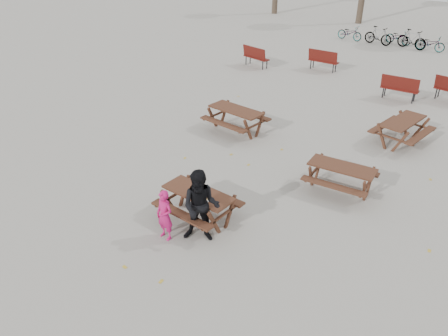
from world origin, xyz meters
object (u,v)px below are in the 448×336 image
Objects in this scene: picnic_table_north at (236,120)px; soda_bottle at (191,192)px; picnic_table_far at (402,131)px; food_tray at (205,200)px; picnic_table_east at (340,178)px; main_picnic_table at (198,199)px; adult at (201,207)px; child at (165,215)px.

soda_bottle is at bearing -60.76° from picnic_table_north.
soda_bottle is 8.01m from picnic_table_far.
food_tray reaches higher than picnic_table_east.
soda_bottle is at bearing -104.38° from main_picnic_table.
food_tray is 0.42m from adult.
adult reaches higher than main_picnic_table.
adult is at bearing -62.30° from food_tray.
main_picnic_table is at bearing 75.62° from soda_bottle.
picnic_table_east is (2.23, 4.43, -0.25)m from child.
food_tray is at bearing -0.73° from soda_bottle.
soda_bottle reaches higher than food_tray.
soda_bottle is 0.73m from adult.
main_picnic_table is at bearing 154.75° from food_tray.
picnic_table_far reaches higher than main_picnic_table.
picnic_table_east is (1.74, 3.58, -0.41)m from food_tray.
main_picnic_table is 10.00× the size of food_tray.
adult is (0.19, -0.37, 0.10)m from food_tray.
child is 0.88m from adult.
child is 0.71× the size of picnic_table_east.
adult is (0.63, -0.37, 0.05)m from soda_bottle.
adult is (0.58, -0.55, 0.31)m from main_picnic_table.
picnic_table_far reaches higher than picnic_table_east.
food_tray is 4.00m from picnic_table_east.
picnic_table_east is 0.90× the size of picnic_table_north.
picnic_table_north is (-2.41, 4.89, -0.43)m from soda_bottle.
child is (-0.05, -0.86, -0.22)m from soda_bottle.
picnic_table_north reaches higher than picnic_table_far.
picnic_table_east is 4.05m from picnic_table_far.
picnic_table_north is (-3.03, 5.26, -0.48)m from adult.
food_tray reaches higher than main_picnic_table.
soda_bottle is 5.47m from picnic_table_north.
adult reaches higher than picnic_table_far.
picnic_table_east is (2.18, 3.57, -0.47)m from soda_bottle.
main_picnic_table is 4.01m from picnic_table_east.
picnic_table_east is at bearing 36.85° from adult.
picnic_table_north is at bearing 117.47° from main_picnic_table.
picnic_table_north reaches higher than main_picnic_table.
adult is at bearing -30.53° from soda_bottle.
adult is (0.68, 0.49, 0.27)m from child.
adult is at bearing 173.36° from picnic_table_far.
picnic_table_east is (2.13, 3.39, -0.21)m from main_picnic_table.
soda_bottle is at bearing 88.53° from child.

